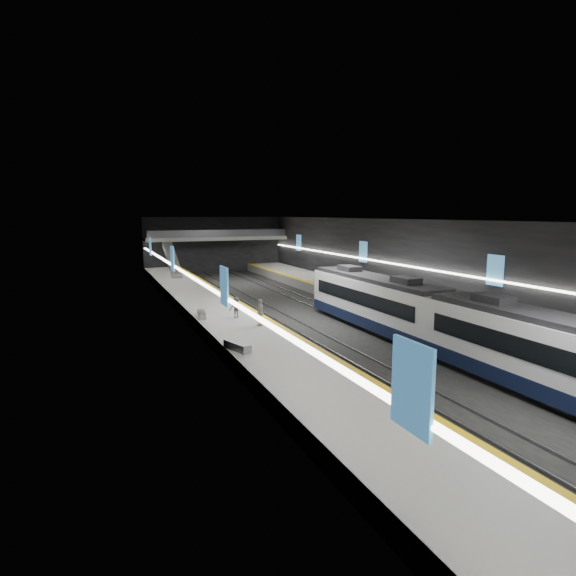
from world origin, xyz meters
name	(u,v)px	position (x,y,z in m)	size (l,w,h in m)	color
ground	(320,321)	(0.00, 0.00, 0.00)	(70.00, 70.00, 0.00)	black
ceiling	(321,220)	(0.00, 0.00, 8.00)	(20.00, 70.00, 0.04)	beige
wall_left	(194,278)	(-10.00, 0.00, 4.00)	(0.04, 70.00, 8.00)	black
wall_right	(424,266)	(10.00, 0.00, 4.00)	(0.04, 70.00, 8.00)	black
wall_back	(214,245)	(0.00, 35.00, 4.00)	(20.00, 0.04, 8.00)	black
platform_left	(229,323)	(-7.50, 0.00, 0.50)	(5.00, 70.00, 1.00)	slate
tile_surface_left	(229,316)	(-7.50, 0.00, 1.01)	(5.00, 70.00, 0.02)	#AEAEA9
tactile_strip_left	(257,313)	(-5.30, 0.00, 1.02)	(0.60, 70.00, 0.02)	yellow
platform_right	(399,308)	(7.50, 0.00, 0.50)	(5.00, 70.00, 1.00)	slate
tile_surface_right	(399,302)	(7.50, 0.00, 1.01)	(5.00, 70.00, 0.02)	#AEAEA9
tactile_strip_right	(377,304)	(5.30, 0.00, 1.02)	(0.60, 70.00, 0.02)	yellow
rails	(320,320)	(0.00, 0.00, 0.06)	(6.52, 70.00, 0.12)	gray
train	(443,320)	(2.50, -11.45, 2.20)	(2.69, 30.04, 3.60)	black
ad_posters	(315,264)	(0.00, 1.00, 4.50)	(19.94, 53.50, 2.20)	#3F88BF
cove_light_left	(197,280)	(-9.80, 0.00, 3.80)	(0.25, 68.60, 0.12)	white
cove_light_right	(422,268)	(9.80, 0.00, 3.80)	(0.25, 68.60, 0.12)	white
mezzanine_bridge	(218,238)	(0.00, 32.93, 5.04)	(20.00, 3.00, 1.50)	gray
escalator	(172,260)	(-7.50, 26.00, 2.90)	(1.20, 8.00, 0.60)	#99999E
bench_left_near	(237,346)	(-9.50, -8.97, 1.24)	(0.55, 1.96, 0.48)	#99999E
bench_left_far	(201,315)	(-9.50, 0.27, 1.22)	(0.51, 1.83, 0.45)	#99999E
bench_right_near	(440,303)	(9.50, -2.83, 1.23)	(0.53, 1.90, 0.46)	#99999E
bench_right_far	(335,278)	(8.69, 13.94, 1.24)	(0.56, 2.00, 0.49)	#99999E
passenger_left_a	(260,312)	(-6.35, -3.77, 1.91)	(1.06, 0.44, 1.81)	beige
passenger_left_b	(236,308)	(-7.19, -0.79, 1.76)	(0.99, 0.57, 1.53)	#393A40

